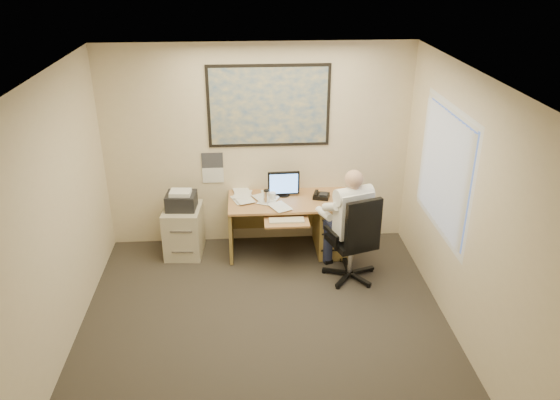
{
  "coord_description": "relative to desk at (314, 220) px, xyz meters",
  "views": [
    {
      "loc": [
        -0.16,
        -4.51,
        3.73
      ],
      "look_at": [
        0.23,
        1.3,
        1.02
      ],
      "focal_mm": 35.0,
      "sensor_mm": 36.0,
      "label": 1
    }
  ],
  "objects": [
    {
      "name": "world_map",
      "position": [
        -0.57,
        0.33,
        1.46
      ],
      "size": [
        1.56,
        0.03,
        1.06
      ],
      "primitive_type": "cube",
      "color": "#1E4C93",
      "rests_on": "room_shell"
    },
    {
      "name": "desk",
      "position": [
        0.0,
        0.0,
        0.0
      ],
      "size": [
        1.6,
        0.97,
        1.08
      ],
      "color": "tan",
      "rests_on": "ground"
    },
    {
      "name": "person",
      "position": [
        0.36,
        -0.68,
        0.26
      ],
      "size": [
        0.81,
        0.97,
        1.41
      ],
      "primitive_type": null,
      "rotation": [
        0.0,
        0.0,
        0.33
      ],
      "color": "white",
      "rests_on": "office_chair"
    },
    {
      "name": "office_chair",
      "position": [
        0.35,
        -0.76,
        -0.11
      ],
      "size": [
        0.86,
        0.86,
        1.14
      ],
      "rotation": [
        0.0,
        0.0,
        0.32
      ],
      "color": "black",
      "rests_on": "ground"
    },
    {
      "name": "wall_calendar",
      "position": [
        -1.32,
        0.34,
        0.64
      ],
      "size": [
        0.28,
        0.01,
        0.42
      ],
      "primitive_type": "cube",
      "color": "white",
      "rests_on": "room_shell"
    },
    {
      "name": "room_shell",
      "position": [
        -0.73,
        -1.9,
        0.91
      ],
      "size": [
        4.0,
        4.5,
        2.7
      ],
      "color": "#312C26",
      "rests_on": "ground"
    },
    {
      "name": "window_blinds",
      "position": [
        1.24,
        -1.1,
        1.11
      ],
      "size": [
        0.06,
        1.4,
        1.3
      ],
      "primitive_type": null,
      "color": "beige",
      "rests_on": "room_shell"
    },
    {
      "name": "filing_cabinet",
      "position": [
        -1.73,
        0.01,
        -0.05
      ],
      "size": [
        0.51,
        0.6,
        0.91
      ],
      "rotation": [
        0.0,
        0.0,
        -0.07
      ],
      "color": "#C2B79C",
      "rests_on": "ground"
    }
  ]
}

